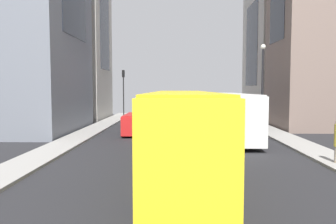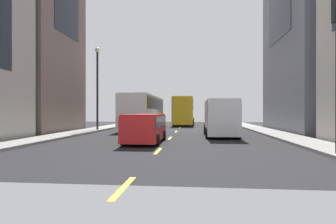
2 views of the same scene
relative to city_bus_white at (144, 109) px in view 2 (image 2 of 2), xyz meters
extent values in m
plane|color=black|center=(3.62, -1.32, -2.01)|extent=(41.57, 41.57, 0.00)
cube|color=gray|center=(-4.11, -1.32, -1.93)|extent=(2.10, 44.00, 0.15)
cube|color=gray|center=(11.35, -1.32, -1.93)|extent=(2.10, 44.00, 0.15)
cube|color=yellow|center=(3.62, -22.32, -2.00)|extent=(0.16, 2.00, 0.01)
cube|color=yellow|center=(3.62, -16.32, -2.00)|extent=(0.16, 2.00, 0.01)
cube|color=yellow|center=(3.62, -10.32, -2.00)|extent=(0.16, 2.00, 0.01)
cube|color=yellow|center=(3.62, -4.32, -2.00)|extent=(0.16, 2.00, 0.01)
cube|color=yellow|center=(3.62, 1.68, -2.00)|extent=(0.16, 2.00, 0.01)
cube|color=yellow|center=(3.62, 7.68, -2.00)|extent=(0.16, 2.00, 0.01)
cube|color=yellow|center=(3.62, 13.68, -2.00)|extent=(0.16, 2.00, 0.01)
cube|color=yellow|center=(3.62, 19.68, -2.00)|extent=(0.16, 2.00, 0.01)
cube|color=silver|center=(0.00, 0.00, -0.23)|extent=(2.55, 12.32, 3.00)
cube|color=black|center=(0.00, 0.00, 0.62)|extent=(2.60, 11.33, 1.20)
cube|color=beige|center=(0.00, 0.00, 1.31)|extent=(2.45, 11.82, 0.08)
cylinder|color=black|center=(-1.17, 3.82, -1.51)|extent=(0.46, 1.00, 1.00)
cylinder|color=black|center=(1.17, 3.82, -1.51)|extent=(0.46, 1.00, 1.00)
cylinder|color=black|center=(-1.17, -3.82, -1.51)|extent=(0.46, 1.00, 1.00)
cylinder|color=black|center=(1.17, -3.82, -1.51)|extent=(0.46, 1.00, 1.00)
cube|color=yellow|center=(3.78, 10.69, -0.15)|extent=(2.45, 14.49, 3.30)
cube|color=black|center=(3.78, 10.69, 0.71)|extent=(2.50, 13.33, 1.48)
cube|color=gold|center=(3.78, 10.69, 1.54)|extent=(2.35, 13.91, 0.08)
cylinder|color=black|center=(2.65, 15.18, -1.63)|extent=(0.44, 0.76, 0.76)
cylinder|color=black|center=(4.90, 15.18, -1.63)|extent=(0.44, 0.76, 0.76)
cylinder|color=black|center=(2.65, 6.20, -1.63)|extent=(0.44, 0.76, 0.76)
cylinder|color=black|center=(4.90, 6.20, -1.63)|extent=(0.44, 0.76, 0.76)
cube|color=white|center=(7.05, -8.75, -0.66)|extent=(2.05, 5.30, 2.30)
cube|color=black|center=(7.05, -8.75, 0.09)|extent=(2.09, 4.87, 0.69)
cube|color=silver|center=(7.05, -8.75, 0.53)|extent=(1.97, 5.09, 0.08)
cylinder|color=black|center=(6.11, -7.10, -1.65)|extent=(0.37, 0.72, 0.72)
cylinder|color=black|center=(8.00, -7.10, -1.65)|extent=(0.37, 0.72, 0.72)
cylinder|color=black|center=(6.11, -10.39, -1.65)|extent=(0.37, 0.72, 0.72)
cylinder|color=black|center=(8.00, -10.39, -1.65)|extent=(0.37, 0.72, 0.72)
cube|color=red|center=(7.20, -1.56, -1.13)|extent=(1.85, 4.54, 1.41)
cube|color=black|center=(7.20, -1.56, -0.77)|extent=(1.89, 4.18, 0.59)
cube|color=#A91A1A|center=(7.20, -1.56, -0.39)|extent=(1.78, 4.36, 0.08)
cylinder|color=black|center=(6.35, -0.15, -1.70)|extent=(0.33, 0.62, 0.62)
cylinder|color=black|center=(8.05, -0.15, -1.70)|extent=(0.33, 0.62, 0.62)
cylinder|color=black|center=(6.35, -2.97, -1.70)|extent=(0.33, 0.62, 0.62)
cylinder|color=black|center=(8.05, -2.97, -1.70)|extent=(0.33, 0.62, 0.62)
cube|color=red|center=(2.46, -13.06, -1.16)|extent=(1.80, 4.73, 1.36)
cube|color=black|center=(2.46, -13.06, -0.81)|extent=(1.84, 4.35, 0.57)
cube|color=#A91A1A|center=(2.46, -13.06, -0.44)|extent=(1.73, 4.54, 0.08)
cylinder|color=black|center=(1.63, -11.59, -1.70)|extent=(0.32, 0.62, 0.62)
cylinder|color=black|center=(3.29, -11.59, -1.70)|extent=(0.32, 0.62, 0.62)
cylinder|color=black|center=(1.63, -14.53, -1.70)|extent=(0.32, 0.62, 0.62)
cylinder|color=black|center=(3.29, -14.53, -1.70)|extent=(0.32, 0.62, 0.62)
cylinder|color=gray|center=(-3.75, 9.16, -1.46)|extent=(0.24, 0.24, 0.80)
cylinder|color=gold|center=(-3.75, 9.16, -0.52)|extent=(0.32, 0.32, 1.07)
sphere|color=beige|center=(-3.75, 9.16, 0.14)|extent=(0.26, 0.26, 0.26)
cylinder|color=black|center=(-3.56, -4.06, 1.65)|extent=(0.18, 0.18, 7.02)
sphere|color=silver|center=(-3.56, -4.06, 5.34)|extent=(0.44, 0.44, 0.44)
camera|label=1|loc=(4.07, 25.08, 1.72)|focal=35.38mm
camera|label=2|loc=(5.25, -28.56, -0.26)|focal=29.78mm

